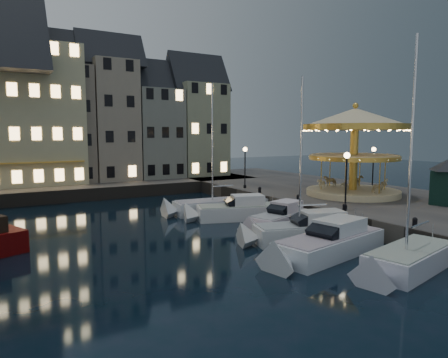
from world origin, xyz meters
TOP-DOWN VIEW (x-y plane):
  - ground at (0.00, 0.00)m, footprint 160.00×160.00m
  - quay_east at (14.00, 6.00)m, footprint 16.00×56.00m
  - quay_north at (-8.00, 28.00)m, footprint 44.00×12.00m
  - quaywall_e at (6.00, 6.00)m, footprint 0.15×44.00m
  - quaywall_n at (-6.00, 22.00)m, footprint 48.00×0.15m
  - streetlamp_b at (7.20, 1.00)m, footprint 0.44×0.44m
  - streetlamp_c at (7.20, 14.50)m, footprint 0.44×0.44m
  - streetlamp_d at (18.50, 8.00)m, footprint 0.44×0.44m
  - bollard_a at (6.60, -5.00)m, footprint 0.30×0.30m
  - bollard_b at (6.60, 0.50)m, footprint 0.30×0.30m
  - bollard_c at (6.60, 5.50)m, footprint 0.30×0.30m
  - bollard_d at (6.60, 11.00)m, footprint 0.30×0.30m
  - townhouse_nb at (-14.05, 30.00)m, footprint 6.16×8.00m
  - townhouse_nc at (-8.00, 30.00)m, footprint 6.82×8.00m
  - townhouse_nd at (-2.25, 30.00)m, footprint 5.50×8.00m
  - townhouse_ne at (3.20, 30.00)m, footprint 6.16×8.00m
  - townhouse_nf at (9.25, 30.00)m, footprint 6.82×8.00m
  - hotel_corner at (-14.00, 30.00)m, footprint 17.60×9.00m
  - motorboat_a at (2.37, -7.49)m, footprint 7.14×3.64m
  - motorboat_b at (0.89, -3.59)m, footprint 8.63×4.04m
  - motorboat_c at (1.78, -0.72)m, footprint 8.06×4.12m
  - motorboat_d at (2.41, 2.72)m, footprint 6.42×3.69m
  - motorboat_e at (1.40, 7.23)m, footprint 7.49×4.14m
  - motorboat_f at (1.44, 10.34)m, footprint 9.25×3.21m
  - carousel at (13.03, 5.62)m, footprint 9.40×9.40m

SIDE VIEW (x-z plane):
  - ground at x=0.00m, z-range 0.00..0.00m
  - motorboat_f at x=1.44m, z-range -5.59..6.65m
  - motorboat_a at x=2.37m, z-range -5.36..6.43m
  - motorboat_d at x=2.41m, z-range -0.44..1.71m
  - motorboat_e at x=1.40m, z-range -0.44..1.71m
  - motorboat_b at x=0.89m, z-range -0.43..1.72m
  - quay_east at x=14.00m, z-range 0.00..1.30m
  - quay_north at x=-8.00m, z-range 0.00..1.30m
  - quaywall_e at x=6.00m, z-range 0.00..1.30m
  - quaywall_n at x=-6.00m, z-range 0.00..1.30m
  - motorboat_c at x=1.78m, z-range -4.70..6.05m
  - bollard_a at x=6.60m, z-range 1.32..1.89m
  - bollard_b at x=6.60m, z-range 1.32..1.89m
  - bollard_c at x=6.60m, z-range 1.32..1.89m
  - bollard_d at x=6.60m, z-range 1.32..1.89m
  - streetlamp_b at x=7.20m, z-range 1.93..6.10m
  - streetlamp_c at x=7.20m, z-range 1.93..6.10m
  - streetlamp_d at x=18.50m, z-range 1.93..6.10m
  - carousel at x=13.03m, z-range 2.61..10.83m
  - townhouse_ne at x=3.20m, z-range 1.38..14.18m
  - townhouse_nb at x=-14.05m, z-range 1.38..15.18m
  - townhouse_nf at x=9.25m, z-range 1.38..15.18m
  - townhouse_nc at x=-8.00m, z-range 1.38..16.18m
  - townhouse_nd at x=-2.25m, z-range 1.38..17.18m
  - hotel_corner at x=-14.00m, z-range 1.38..18.18m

